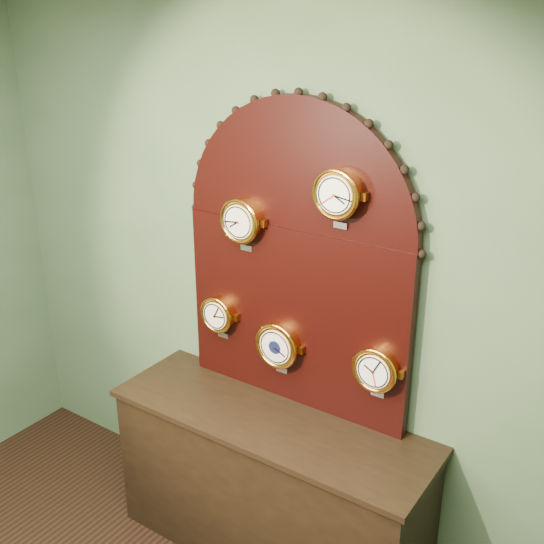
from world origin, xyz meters
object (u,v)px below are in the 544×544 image
Objects in this scene: shop_counter at (270,489)px; arabic_clock at (338,194)px; roman_clock at (242,221)px; barometer at (278,345)px; display_board at (296,250)px; tide_clock at (376,369)px; hygrometer at (219,314)px.

shop_counter is 5.87× the size of arabic_clock.
shop_counter is 1.57m from arabic_clock.
roman_clock reaches higher than barometer.
arabic_clock is at bearing -15.24° from display_board.
shop_counter is 6.03× the size of tide_clock.
tide_clock is at bearing -0.03° from hygrometer.
display_board is 0.65m from tide_clock.
arabic_clock is 0.86m from barometer.
arabic_clock is 0.80m from tide_clock.
tide_clock is (0.89, -0.00, -0.03)m from hygrometer.
arabic_clock is (0.24, -0.07, 0.32)m from display_board.
barometer is at bearing -0.15° from roman_clock.
display_board is at bearing 171.97° from tide_clock.
tide_clock is (0.23, 0.00, -0.77)m from arabic_clock.
arabic_clock reaches higher than tide_clock.
hygrometer is at bearing 179.81° from barometer.
shop_counter is at bearing -147.82° from arabic_clock.
shop_counter is 5.54× the size of barometer.
roman_clock is 0.55m from hygrometer.
barometer is at bearing -128.44° from display_board.
display_board reaches higher than shop_counter.
tide_clock is (0.47, 0.15, 0.78)m from shop_counter.
display_board is at bearing 164.76° from arabic_clock.
tide_clock is at bearing 18.11° from shop_counter.
roman_clock is 0.92m from tide_clock.
display_board is 5.77× the size of tide_clock.
tide_clock reaches higher than barometer.
hygrometer reaches higher than tide_clock.
display_board is at bearing 14.16° from roman_clock.
display_board is at bearing 8.83° from hygrometer.
hygrometer is 0.93× the size of tide_clock.
tide_clock is at bearing 0.01° from roman_clock.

